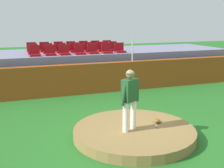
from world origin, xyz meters
TOP-DOWN VIEW (x-y plane):
  - ground_plane at (0.00, 0.00)m, footprint 60.00×60.00m
  - pitchers_mound at (0.00, 0.00)m, footprint 3.50×3.50m
  - pitcher at (-0.20, -0.10)m, footprint 0.73×0.46m
  - baseball at (0.63, -0.16)m, footprint 0.07×0.07m
  - fielding_glove at (0.83, 0.17)m, footprint 0.26×0.34m
  - brick_barrier at (0.00, 5.33)m, footprint 17.57×0.40m
  - fence_post_right at (2.29, 5.33)m, footprint 0.06×0.06m
  - bleacher_platform at (0.00, 7.94)m, footprint 17.17×3.94m
  - stadium_chair_0 at (-2.09, 6.51)m, footprint 0.48×0.44m
  - stadium_chair_1 at (-1.38, 6.52)m, footprint 0.48×0.44m
  - stadium_chair_2 at (-0.72, 6.50)m, footprint 0.48×0.44m
  - stadium_chair_3 at (0.02, 6.48)m, footprint 0.48×0.44m
  - stadium_chair_4 at (0.69, 6.51)m, footprint 0.48×0.44m
  - stadium_chair_5 at (1.40, 6.49)m, footprint 0.48×0.44m
  - stadium_chair_6 at (2.12, 6.51)m, footprint 0.48×0.44m
  - stadium_chair_7 at (-2.10, 7.40)m, footprint 0.48×0.44m
  - stadium_chair_8 at (-1.37, 7.41)m, footprint 0.48×0.44m
  - stadium_chair_9 at (-0.71, 7.41)m, footprint 0.48×0.44m
  - stadium_chair_10 at (-0.01, 7.40)m, footprint 0.48×0.44m
  - stadium_chair_11 at (0.72, 7.38)m, footprint 0.48×0.44m
  - stadium_chair_12 at (1.43, 7.40)m, footprint 0.48×0.44m
  - stadium_chair_13 at (2.08, 7.42)m, footprint 0.48×0.44m
  - stadium_chair_14 at (-2.08, 8.30)m, footprint 0.48×0.44m
  - stadium_chair_15 at (-1.43, 8.28)m, footprint 0.48×0.44m
  - stadium_chair_16 at (-0.68, 8.30)m, footprint 0.48×0.44m
  - stadium_chair_17 at (-0.01, 8.28)m, footprint 0.48×0.44m
  - stadium_chair_18 at (0.70, 8.32)m, footprint 0.48×0.44m
  - stadium_chair_19 at (1.37, 8.32)m, footprint 0.48×0.44m
  - stadium_chair_20 at (2.07, 8.31)m, footprint 0.48×0.44m

SIDE VIEW (x-z plane):
  - ground_plane at x=0.00m, z-range 0.00..0.00m
  - pitchers_mound at x=0.00m, z-range 0.00..0.28m
  - baseball at x=0.63m, z-range 0.28..0.35m
  - fielding_glove at x=0.83m, z-range 0.28..0.39m
  - brick_barrier at x=0.00m, z-range 0.00..1.38m
  - bleacher_platform at x=0.00m, z-range 0.00..1.67m
  - pitcher at x=-0.20m, z-range 0.42..2.17m
  - stadium_chair_0 at x=-2.09m, z-range 1.58..2.08m
  - stadium_chair_1 at x=-1.38m, z-range 1.58..2.08m
  - stadium_chair_2 at x=-0.72m, z-range 1.58..2.08m
  - stadium_chair_3 at x=0.02m, z-range 1.58..2.08m
  - stadium_chair_4 at x=0.69m, z-range 1.58..2.08m
  - stadium_chair_5 at x=1.40m, z-range 1.58..2.08m
  - stadium_chair_6 at x=2.12m, z-range 1.58..2.08m
  - stadium_chair_7 at x=-2.10m, z-range 1.58..2.08m
  - stadium_chair_8 at x=-1.37m, z-range 1.58..2.08m
  - stadium_chair_9 at x=-0.71m, z-range 1.58..2.08m
  - stadium_chair_10 at x=-0.01m, z-range 1.58..2.08m
  - stadium_chair_11 at x=0.72m, z-range 1.58..2.08m
  - stadium_chair_12 at x=1.43m, z-range 1.58..2.08m
  - stadium_chair_13 at x=2.08m, z-range 1.58..2.08m
  - stadium_chair_14 at x=-2.08m, z-range 1.58..2.08m
  - stadium_chair_15 at x=-1.43m, z-range 1.58..2.08m
  - stadium_chair_16 at x=-0.68m, z-range 1.58..2.08m
  - stadium_chair_17 at x=-0.01m, z-range 1.58..2.08m
  - stadium_chair_18 at x=0.70m, z-range 1.58..2.08m
  - stadium_chair_19 at x=1.37m, z-range 1.58..2.08m
  - stadium_chair_20 at x=2.07m, z-range 1.58..2.08m
  - fence_post_right at x=2.29m, z-range 1.38..2.42m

